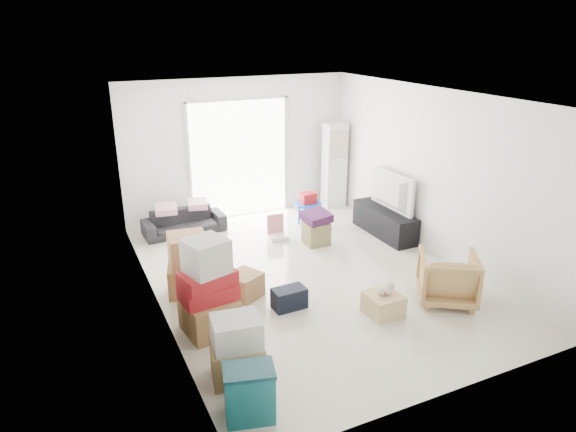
% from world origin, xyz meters
% --- Properties ---
extents(room_shell, '(4.98, 6.48, 3.18)m').
position_xyz_m(room_shell, '(0.00, 0.00, 1.35)').
color(room_shell, beige).
rests_on(room_shell, ground).
extents(sliding_door, '(2.10, 0.04, 2.33)m').
position_xyz_m(sliding_door, '(0.00, 2.98, 1.24)').
color(sliding_door, white).
rests_on(sliding_door, room_shell).
extents(ac_tower, '(0.45, 0.30, 1.75)m').
position_xyz_m(ac_tower, '(1.95, 2.65, 0.88)').
color(ac_tower, silver).
rests_on(ac_tower, room_shell).
extents(tv_console, '(0.44, 1.46, 0.49)m').
position_xyz_m(tv_console, '(2.00, 0.88, 0.24)').
color(tv_console, black).
rests_on(tv_console, room_shell).
extents(television, '(0.68, 1.18, 0.16)m').
position_xyz_m(television, '(2.00, 0.88, 0.56)').
color(television, black).
rests_on(television, tv_console).
extents(sofa, '(1.49, 0.48, 0.58)m').
position_xyz_m(sofa, '(-1.28, 2.50, 0.29)').
color(sofa, '#27262C').
rests_on(sofa, room_shell).
extents(pillow_left, '(0.38, 0.32, 0.11)m').
position_xyz_m(pillow_left, '(-1.59, 2.47, 0.63)').
color(pillow_left, '#DEA2B3').
rests_on(pillow_left, sofa).
extents(pillow_right, '(0.39, 0.34, 0.12)m').
position_xyz_m(pillow_right, '(-1.00, 2.50, 0.63)').
color(pillow_right, '#DEA2B3').
rests_on(pillow_right, sofa).
extents(armchair, '(1.01, 1.00, 0.77)m').
position_xyz_m(armchair, '(1.37, -1.49, 0.39)').
color(armchair, '#A87E4A').
rests_on(armchair, room_shell).
extents(storage_bins, '(0.56, 0.46, 0.57)m').
position_xyz_m(storage_bins, '(-1.90, -2.45, 0.28)').
color(storage_bins, '#145B60').
rests_on(storage_bins, room_shell).
extents(box_stack_a, '(0.63, 0.56, 0.73)m').
position_xyz_m(box_stack_a, '(-1.80, -1.84, 0.35)').
color(box_stack_a, olive).
rests_on(box_stack_a, room_shell).
extents(box_stack_b, '(0.71, 0.68, 1.23)m').
position_xyz_m(box_stack_b, '(-1.80, -0.83, 0.53)').
color(box_stack_b, olive).
rests_on(box_stack_b, room_shell).
extents(box_stack_c, '(0.70, 0.63, 0.89)m').
position_xyz_m(box_stack_c, '(-1.77, 0.24, 0.43)').
color(box_stack_c, olive).
rests_on(box_stack_c, room_shell).
extents(loose_box, '(0.56, 0.56, 0.35)m').
position_xyz_m(loose_box, '(-1.10, -0.19, 0.17)').
color(loose_box, olive).
rests_on(loose_box, room_shell).
extents(duffel_bag, '(0.45, 0.28, 0.29)m').
position_xyz_m(duffel_bag, '(-0.67, -0.74, 0.14)').
color(duffel_bag, black).
rests_on(duffel_bag, room_shell).
extents(ottoman, '(0.40, 0.40, 0.39)m').
position_xyz_m(ottoman, '(0.68, 1.03, 0.20)').
color(ottoman, '#898550').
rests_on(ottoman, room_shell).
extents(blanket, '(0.47, 0.47, 0.14)m').
position_xyz_m(blanket, '(0.68, 1.03, 0.46)').
color(blanket, '#3C1A42').
rests_on(blanket, ottoman).
extents(kids_table, '(0.51, 0.51, 0.64)m').
position_xyz_m(kids_table, '(0.96, 1.89, 0.46)').
color(kids_table, blue).
rests_on(kids_table, room_shell).
extents(toy_walker, '(0.35, 0.32, 0.44)m').
position_xyz_m(toy_walker, '(0.16, 1.53, 0.12)').
color(toy_walker, silver).
rests_on(toy_walker, room_shell).
extents(wood_crate, '(0.44, 0.44, 0.29)m').
position_xyz_m(wood_crate, '(0.38, -1.42, 0.15)').
color(wood_crate, tan).
rests_on(wood_crate, room_shell).
extents(plush_bunny, '(0.27, 0.16, 0.14)m').
position_xyz_m(plush_bunny, '(0.41, -1.41, 0.35)').
color(plush_bunny, '#B2ADA8').
rests_on(plush_bunny, wood_crate).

